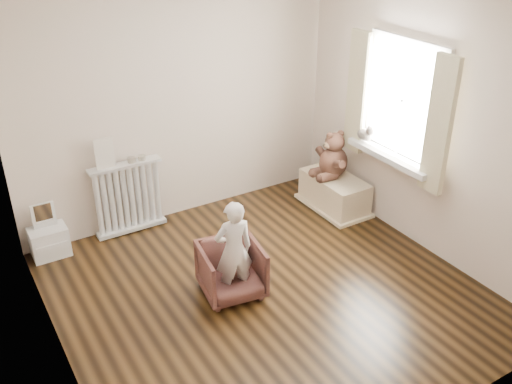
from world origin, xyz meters
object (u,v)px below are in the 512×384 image
teddy_bear (334,153)px  plush_cat (365,132)px  armchair (231,270)px  child (234,250)px  toy_vanity (47,232)px  radiator (129,199)px  toy_bench (334,192)px

teddy_bear → plush_cat: plush_cat is taller
armchair → child: size_ratio=0.57×
armchair → plush_cat: (1.94, 0.54, 0.75)m
teddy_bear → plush_cat: size_ratio=2.30×
toy_vanity → child: child is taller
radiator → toy_bench: radiator is taller
radiator → toy_bench: bearing=-17.9°
armchair → toy_vanity: bearing=139.1°
toy_bench → armchair: bearing=-155.9°
plush_cat → toy_bench: bearing=100.9°
radiator → teddy_bear: (2.20, -0.66, 0.28)m
radiator → teddy_bear: bearing=-16.8°
toy_vanity → plush_cat: 3.43m
toy_bench → plush_cat: plush_cat is taller
armchair → teddy_bear: 2.03m
radiator → toy_bench: (2.20, -0.71, -0.19)m
radiator → plush_cat: (2.34, -0.98, 0.61)m
radiator → plush_cat: bearing=-22.7°
radiator → child: size_ratio=0.84×
teddy_bear → toy_bench: bearing=-78.4°
child → plush_cat: bearing=-154.5°
toy_vanity → teddy_bear: teddy_bear is taller
teddy_bear → plush_cat: bearing=-60.9°
child → toy_bench: size_ratio=1.16×
plush_cat → toy_vanity: bearing=146.9°
toy_vanity → radiator: bearing=2.0°
radiator → teddy_bear: size_ratio=1.49×
toy_bench → child: bearing=-154.6°
toy_vanity → toy_bench: 3.15m
toy_vanity → teddy_bear: (3.06, -0.63, 0.40)m
radiator → child: 1.62m
radiator → armchair: (0.40, -1.52, -0.14)m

